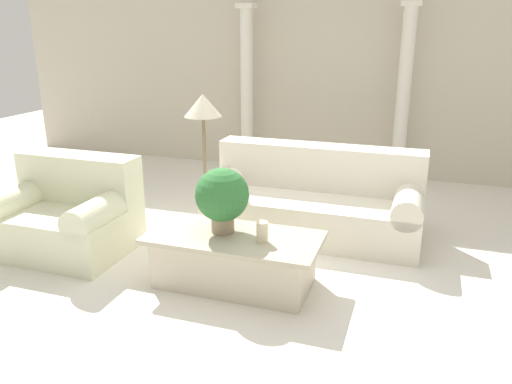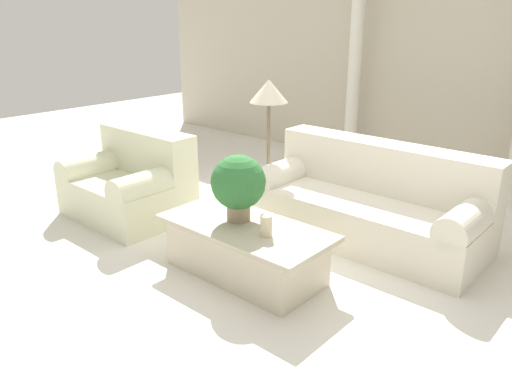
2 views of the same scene
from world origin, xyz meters
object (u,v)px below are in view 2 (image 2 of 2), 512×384
object	(u,v)px
coffee_table	(245,249)
sofa_long	(370,203)
potted_plant	(238,184)
floor_lamp	(269,99)
loveseat	(131,182)

from	to	relation	value
coffee_table	sofa_long	bearing A→B (deg)	73.86
potted_plant	floor_lamp	distance (m)	1.42
loveseat	floor_lamp	size ratio (longest dim) A/B	0.89
coffee_table	potted_plant	size ratio (longest dim) A/B	2.62
coffee_table	floor_lamp	distance (m)	1.73
sofa_long	potted_plant	distance (m)	1.38
loveseat	floor_lamp	bearing A→B (deg)	48.08
potted_plant	floor_lamp	size ratio (longest dim) A/B	0.39
sofa_long	floor_lamp	distance (m)	1.43
loveseat	potted_plant	world-z (taller)	potted_plant
potted_plant	floor_lamp	world-z (taller)	floor_lamp
sofa_long	floor_lamp	bearing A→B (deg)	-176.69
sofa_long	coffee_table	size ratio (longest dim) A/B	1.52
potted_plant	loveseat	bearing A→B (deg)	175.78
floor_lamp	sofa_long	bearing A→B (deg)	3.31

